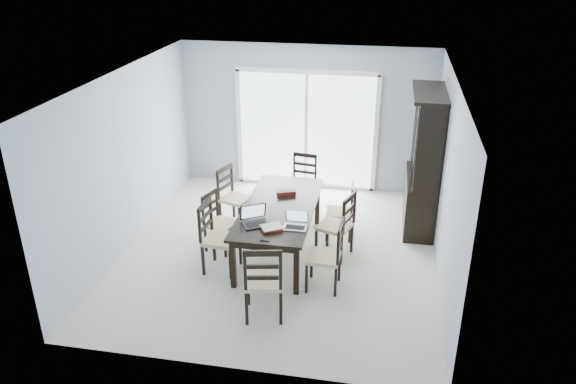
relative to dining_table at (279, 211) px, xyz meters
name	(u,v)px	position (x,y,z in m)	size (l,w,h in m)	color
floor	(280,252)	(0.00, 0.00, -0.67)	(5.00, 5.00, 0.00)	beige
ceiling	(278,77)	(0.00, 0.00, 1.93)	(5.00, 5.00, 0.00)	white
back_wall	(307,118)	(0.00, 2.50, 0.63)	(4.50, 0.02, 2.60)	#96A3B3
wall_left	(127,160)	(-2.25, 0.00, 0.63)	(0.02, 5.00, 2.60)	#96A3B3
wall_right	(447,182)	(2.25, 0.00, 0.63)	(0.02, 5.00, 2.60)	#96A3B3
balcony	(313,168)	(0.00, 3.50, -0.72)	(4.50, 2.00, 0.10)	gray
railing	(320,125)	(0.00, 4.50, -0.12)	(4.50, 0.06, 1.10)	#99999E
dining_table	(279,211)	(0.00, 0.00, 0.00)	(1.00, 2.20, 0.75)	black
china_hutch	(424,163)	(2.02, 1.25, 0.40)	(0.50, 1.38, 2.20)	black
sliding_door	(306,130)	(0.00, 2.48, 0.41)	(2.52, 0.05, 2.18)	silver
chair_left_near	(214,229)	(-0.79, -0.60, -0.05)	(0.49, 0.47, 1.17)	black
chair_left_mid	(216,215)	(-0.94, -0.04, -0.13)	(0.49, 0.48, 1.02)	black
chair_left_far	(231,190)	(-0.94, 0.78, -0.09)	(0.54, 0.53, 1.10)	black
chair_right_near	(331,249)	(0.84, -0.78, -0.08)	(0.44, 0.43, 1.11)	black
chair_right_mid	(341,219)	(0.89, 0.04, -0.07)	(0.56, 0.55, 1.15)	black
chair_right_far	(345,205)	(0.89, 0.65, -0.14)	(0.42, 0.41, 1.02)	black
chair_end_near	(263,275)	(0.13, -1.60, -0.04)	(0.53, 0.54, 1.19)	black
chair_end_far	(303,176)	(0.10, 1.52, -0.08)	(0.48, 0.49, 1.12)	black
laptop_dark	(256,221)	(-0.19, -0.61, 0.14)	(0.44, 0.40, 0.25)	black
laptop_silver	(295,224)	(0.33, -0.60, 0.13)	(0.31, 0.22, 0.21)	#B5B5B8
book_stack	(271,228)	(0.03, -0.70, 0.10)	(0.35, 0.33, 0.05)	maroon
cell_phone	(265,240)	(0.01, -1.00, 0.08)	(0.11, 0.05, 0.01)	black
game_box	(286,192)	(0.02, 0.41, 0.11)	(0.27, 0.14, 0.07)	#4B120F
hot_tub	(294,138)	(-0.43, 3.68, -0.17)	(2.09, 1.90, 1.01)	brown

